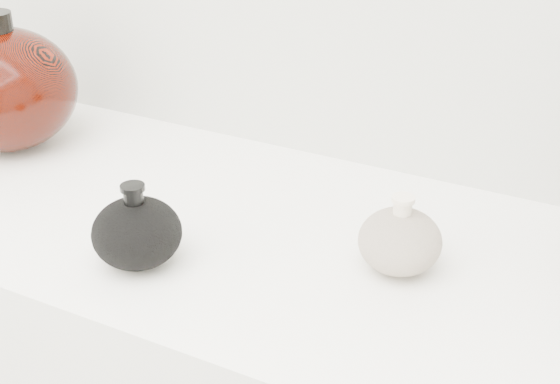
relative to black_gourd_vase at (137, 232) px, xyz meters
The scene contains 3 objects.
black_gourd_vase is the anchor object (origin of this frame).
cream_gourd_vase 0.31m from the black_gourd_vase, 25.28° to the left, with size 0.10×0.10×0.10m.
left_round_pot 0.44m from the black_gourd_vase, 154.25° to the left, with size 0.29×0.29×0.21m.
Camera 1 is at (0.43, 0.19, 1.41)m, focal length 50.00 mm.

